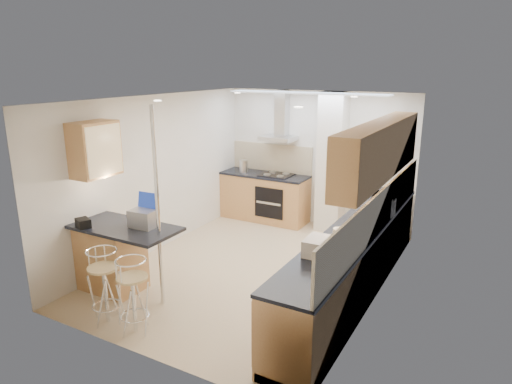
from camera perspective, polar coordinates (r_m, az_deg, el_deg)
The scene contains 16 objects.
ground at distance 6.90m, azimuth -0.16°, elevation -9.61°, with size 4.80×4.80×0.00m, color beige.
room_shell at distance 6.58m, azimuth 3.90°, elevation 3.32°, with size 3.64×4.84×2.51m.
right_counter at distance 6.18m, azimuth 12.20°, elevation -8.39°, with size 0.63×4.40×0.92m.
back_counter at distance 8.89m, azimuth 1.10°, elevation -0.59°, with size 1.70×0.63×0.92m.
peninsula at distance 6.28m, azimuth -15.94°, elevation -8.11°, with size 1.47×0.72×0.94m.
microwave at distance 6.64m, azimuth 15.71°, elevation -1.48°, with size 0.48×0.33×0.27m, color silver.
laptop at distance 5.98m, azimuth -13.89°, elevation -3.23°, with size 0.33×0.25×0.23m, color #999BA1.
bag at distance 6.22m, azimuth -20.81°, elevation -3.64°, with size 0.20×0.15×0.11m, color black.
bar_stool_near at distance 5.68m, azimuth -18.37°, elevation -11.09°, with size 0.37×0.37×0.92m, color tan, non-canonical shape.
bar_stool_end at distance 5.40m, azimuth -15.09°, elevation -12.43°, with size 0.36×0.36×0.89m, color tan, non-canonical shape.
jar_a at distance 6.87m, azimuth 15.24°, elevation -1.28°, with size 0.12×0.12×0.18m, color beige.
jar_b at distance 7.26m, azimuth 15.33°, elevation -0.50°, with size 0.11×0.11×0.15m, color beige.
jar_c at distance 5.35m, azimuth 10.31°, elevation -5.57°, with size 0.14×0.14×0.21m, color beige.
jar_d at distance 5.30m, azimuth 9.89°, elevation -6.15°, with size 0.10×0.10×0.14m, color silver.
bread_bin at distance 5.08m, azimuth 7.88°, elevation -6.78°, with size 0.28×0.36×0.19m, color beige.
kettle at distance 8.89m, azimuth -1.57°, elevation 3.26°, with size 0.16×0.16×0.24m, color silver.
Camera 1 is at (3.05, -5.45, 2.93)m, focal length 32.00 mm.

